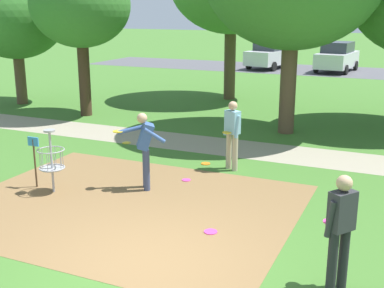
# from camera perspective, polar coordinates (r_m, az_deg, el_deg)

# --- Properties ---
(ground_plane) EXTENTS (160.00, 160.00, 0.00)m
(ground_plane) POSITION_cam_1_polar(r_m,az_deg,el_deg) (8.00, -5.12, -13.62)
(ground_plane) COLOR #3D6B28
(dirt_tee_pad) EXTENTS (6.70, 5.38, 0.01)m
(dirt_tee_pad) POSITION_cam_1_polar(r_m,az_deg,el_deg) (10.26, -7.48, -6.93)
(dirt_tee_pad) COLOR brown
(dirt_tee_pad) RESTS_ON ground
(disc_golf_basket) EXTENTS (0.98, 0.58, 1.39)m
(disc_golf_basket) POSITION_cam_1_polar(r_m,az_deg,el_deg) (11.10, -15.98, -1.57)
(disc_golf_basket) COLOR #9E9EA3
(disc_golf_basket) RESTS_ON ground
(player_foreground_watching) EXTENTS (0.49, 0.45, 1.71)m
(player_foreground_watching) POSITION_cam_1_polar(r_m,az_deg,el_deg) (12.14, 4.62, 1.44)
(player_foreground_watching) COLOR tan
(player_foreground_watching) RESTS_ON ground
(player_throwing) EXTENTS (0.45, 0.48, 1.71)m
(player_throwing) POSITION_cam_1_polar(r_m,az_deg,el_deg) (7.22, 16.62, -9.03)
(player_throwing) COLOR #232328
(player_throwing) RESTS_ON ground
(player_waiting_right) EXTENTS (1.15, 0.55, 1.71)m
(player_waiting_right) POSITION_cam_1_polar(r_m,az_deg,el_deg) (10.82, -5.42, -0.20)
(player_waiting_right) COLOR #384260
(player_waiting_right) RESTS_ON ground
(frisbee_near_basket) EXTENTS (0.24, 0.24, 0.02)m
(frisbee_near_basket) POSITION_cam_1_polar(r_m,az_deg,el_deg) (9.02, 2.14, -9.99)
(frisbee_near_basket) COLOR #E53D99
(frisbee_near_basket) RESTS_ON ground
(frisbee_by_tee) EXTENTS (0.20, 0.20, 0.02)m
(frisbee_by_tee) POSITION_cam_1_polar(r_m,az_deg,el_deg) (11.58, -0.66, -4.14)
(frisbee_by_tee) COLOR #E53D99
(frisbee_by_tee) RESTS_ON ground
(frisbee_far_right) EXTENTS (0.25, 0.25, 0.02)m
(frisbee_far_right) POSITION_cam_1_polar(r_m,az_deg,el_deg) (14.88, -7.50, 0.15)
(frisbee_far_right) COLOR gold
(frisbee_far_right) RESTS_ON ground
(frisbee_scattered_a) EXTENTS (0.23, 0.23, 0.02)m
(frisbee_scattered_a) POSITION_cam_1_polar(r_m,az_deg,el_deg) (12.79, 1.58, -2.25)
(frisbee_scattered_a) COLOR orange
(frisbee_scattered_a) RESTS_ON ground
(tree_near_left) EXTENTS (3.98, 3.98, 5.24)m
(tree_near_left) POSITION_cam_1_polar(r_m,az_deg,el_deg) (21.77, -19.60, 13.55)
(tree_near_left) COLOR brown
(tree_near_left) RESTS_ON ground
(tree_mid_center) EXTENTS (3.55, 3.55, 5.49)m
(tree_mid_center) POSITION_cam_1_polar(r_m,az_deg,el_deg) (18.66, -12.65, 15.20)
(tree_mid_center) COLOR #422D1E
(tree_mid_center) RESTS_ON ground
(parking_lot_strip) EXTENTS (36.00, 6.00, 0.01)m
(parking_lot_strip) POSITION_cam_1_polar(r_m,az_deg,el_deg) (33.06, 17.95, 7.84)
(parking_lot_strip) COLOR #4C4C51
(parking_lot_strip) RESTS_ON ground
(parked_car_leftmost) EXTENTS (2.67, 4.49, 1.84)m
(parked_car_leftmost) POSITION_cam_1_polar(r_m,az_deg,el_deg) (33.77, 9.03, 10.09)
(parked_car_leftmost) COLOR silver
(parked_car_leftmost) RESTS_ON ground
(parked_car_center_left) EXTENTS (2.31, 4.37, 1.84)m
(parked_car_center_left) POSITION_cam_1_polar(r_m,az_deg,el_deg) (32.88, 16.26, 9.54)
(parked_car_center_left) COLOR silver
(parked_car_center_left) RESTS_ON ground
(gravel_path) EXTENTS (40.00, 1.80, 0.00)m
(gravel_path) POSITION_cam_1_polar(r_m,az_deg,el_deg) (14.03, 8.72, -0.87)
(gravel_path) COLOR gray
(gravel_path) RESTS_ON ground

